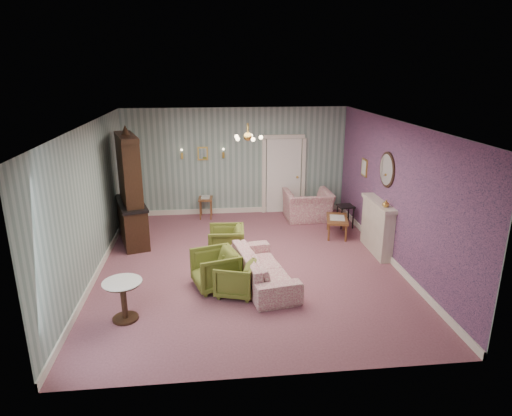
{
  "coord_description": "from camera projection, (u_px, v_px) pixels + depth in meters",
  "views": [
    {
      "loc": [
        -0.75,
        -8.38,
        3.9
      ],
      "look_at": [
        0.2,
        0.4,
        1.1
      ],
      "focal_mm": 31.23,
      "sensor_mm": 36.0,
      "label": 1
    }
  ],
  "objects": [
    {
      "name": "wingback_chair",
      "position": [
        308.0,
        201.0,
        11.78
      ],
      "size": [
        1.22,
        0.81,
        1.05
      ],
      "primitive_type": "imported",
      "rotation": [
        0.0,
        0.0,
        3.17
      ],
      "color": "#9F405C",
      "rests_on": "floor"
    },
    {
      "name": "ceiling",
      "position": [
        248.0,
        123.0,
        8.32
      ],
      "size": [
        7.0,
        7.0,
        0.0
      ],
      "primitive_type": "plane",
      "rotation": [
        3.14,
        0.0,
        0.0
      ],
      "color": "white",
      "rests_on": "ground"
    },
    {
      "name": "olive_chair_a",
      "position": [
        236.0,
        277.0,
        7.92
      ],
      "size": [
        0.79,
        0.82,
        0.68
      ],
      "primitive_type": "imported",
      "rotation": [
        0.0,
        0.0,
        -1.88
      ],
      "color": "#626724",
      "rests_on": "floor"
    },
    {
      "name": "coffee_table",
      "position": [
        337.0,
        227.0,
        10.74
      ],
      "size": [
        0.69,
        0.98,
        0.45
      ],
      "primitive_type": null,
      "rotation": [
        0.0,
        0.0,
        -0.24
      ],
      "color": "brown",
      "rests_on": "floor"
    },
    {
      "name": "nesting_table",
      "position": [
        206.0,
        207.0,
        12.01
      ],
      "size": [
        0.39,
        0.49,
        0.61
      ],
      "primitive_type": null,
      "rotation": [
        0.0,
        0.0,
        -0.06
      ],
      "color": "brown",
      "rests_on": "floor"
    },
    {
      "name": "sconce_left",
      "position": [
        182.0,
        154.0,
        11.8
      ],
      "size": [
        0.16,
        0.12,
        0.3
      ],
      "primitive_type": null,
      "color": "gold",
      "rests_on": "wall_back"
    },
    {
      "name": "burgundy_cushion",
      "position": [
        307.0,
        204.0,
        11.64
      ],
      "size": [
        0.41,
        0.28,
        0.39
      ],
      "primitive_type": "cube",
      "rotation": [
        0.17,
        0.0,
        -0.35
      ],
      "color": "maroon",
      "rests_on": "wingback_chair"
    },
    {
      "name": "chandelier",
      "position": [
        248.0,
        138.0,
        8.41
      ],
      "size": [
        0.56,
        0.56,
        0.36
      ],
      "primitive_type": null,
      "color": "gold",
      "rests_on": "ceiling"
    },
    {
      "name": "wall_right",
      "position": [
        394.0,
        193.0,
        9.07
      ],
      "size": [
        0.0,
        7.0,
        7.0
      ],
      "primitive_type": "plane",
      "rotation": [
        1.57,
        0.0,
        -1.57
      ],
      "color": "slate",
      "rests_on": "ground"
    },
    {
      "name": "sofa_chintz",
      "position": [
        263.0,
        263.0,
        8.33
      ],
      "size": [
        0.97,
        2.16,
        0.82
      ],
      "primitive_type": "imported",
      "rotation": [
        0.0,
        0.0,
        1.75
      ],
      "color": "#9F405C",
      "rests_on": "floor"
    },
    {
      "name": "wall_right_floral",
      "position": [
        394.0,
        193.0,
        9.07
      ],
      "size": [
        0.0,
        7.0,
        7.0
      ],
      "primitive_type": "plane",
      "rotation": [
        1.57,
        0.0,
        -1.57
      ],
      "color": "#B45A89",
      "rests_on": "ground"
    },
    {
      "name": "side_table_black",
      "position": [
        345.0,
        216.0,
        11.29
      ],
      "size": [
        0.42,
        0.42,
        0.58
      ],
      "primitive_type": null,
      "rotation": [
        0.0,
        0.0,
        0.09
      ],
      "color": "black",
      "rests_on": "floor"
    },
    {
      "name": "sconce_right",
      "position": [
        223.0,
        153.0,
        11.91
      ],
      "size": [
        0.16,
        0.12,
        0.3
      ],
      "primitive_type": null,
      "color": "gold",
      "rests_on": "wall_back"
    },
    {
      "name": "wall_left",
      "position": [
        91.0,
        202.0,
        8.45
      ],
      "size": [
        0.0,
        7.0,
        7.0
      ],
      "primitive_type": "plane",
      "rotation": [
        1.57,
        0.0,
        1.57
      ],
      "color": "slate",
      "rests_on": "ground"
    },
    {
      "name": "door",
      "position": [
        284.0,
        174.0,
        12.29
      ],
      "size": [
        1.12,
        0.12,
        2.16
      ],
      "primitive_type": null,
      "color": "white",
      "rests_on": "floor"
    },
    {
      "name": "dresser",
      "position": [
        129.0,
        187.0,
        10.04
      ],
      "size": [
        0.98,
        1.68,
        2.65
      ],
      "primitive_type": null,
      "rotation": [
        0.0,
        0.0,
        0.29
      ],
      "color": "black",
      "rests_on": "floor"
    },
    {
      "name": "floor",
      "position": [
        248.0,
        265.0,
        9.2
      ],
      "size": [
        7.0,
        7.0,
        0.0
      ],
      "primitive_type": "plane",
      "color": "#8D5260",
      "rests_on": "ground"
    },
    {
      "name": "olive_chair_c",
      "position": [
        226.0,
        241.0,
        9.46
      ],
      "size": [
        0.73,
        0.78,
        0.76
      ],
      "primitive_type": "imported",
      "rotation": [
        0.0,
        0.0,
        -1.63
      ],
      "color": "#626724",
      "rests_on": "floor"
    },
    {
      "name": "oval_mirror",
      "position": [
        387.0,
        170.0,
        9.33
      ],
      "size": [
        0.04,
        0.76,
        0.84
      ],
      "primitive_type": null,
      "color": "white",
      "rests_on": "wall_right"
    },
    {
      "name": "pedestal_table",
      "position": [
        124.0,
        300.0,
        7.11
      ],
      "size": [
        0.72,
        0.72,
        0.68
      ],
      "primitive_type": null,
      "rotation": [
        0.0,
        0.0,
        -0.17
      ],
      "color": "black",
      "rests_on": "floor"
    },
    {
      "name": "gilt_mirror_back",
      "position": [
        203.0,
        154.0,
        11.87
      ],
      "size": [
        0.28,
        0.06,
        0.36
      ],
      "primitive_type": null,
      "color": "gold",
      "rests_on": "wall_back"
    },
    {
      "name": "mantel_vase",
      "position": [
        386.0,
        203.0,
        9.12
      ],
      "size": [
        0.15,
        0.15,
        0.15
      ],
      "primitive_type": "imported",
      "color": "gold",
      "rests_on": "fireplace"
    },
    {
      "name": "wall_front",
      "position": [
        274.0,
        277.0,
        5.45
      ],
      "size": [
        6.0,
        0.0,
        6.0
      ],
      "primitive_type": "plane",
      "rotation": [
        -1.57,
        0.0,
        0.0
      ],
      "color": "slate",
      "rests_on": "ground"
    },
    {
      "name": "fireplace",
      "position": [
        377.0,
        227.0,
        9.7
      ],
      "size": [
        0.3,
        1.4,
        1.16
      ],
      "primitive_type": null,
      "color": "beige",
      "rests_on": "floor"
    },
    {
      "name": "olive_chair_b",
      "position": [
        215.0,
        268.0,
        8.16
      ],
      "size": [
        0.9,
        0.93,
        0.78
      ],
      "primitive_type": "imported",
      "rotation": [
        0.0,
        0.0,
        -1.28
      ],
      "color": "#626724",
      "rests_on": "floor"
    },
    {
      "name": "framed_print",
      "position": [
        364.0,
        168.0,
        10.68
      ],
      "size": [
        0.04,
        0.34,
        0.42
      ],
      "primitive_type": null,
      "color": "gold",
      "rests_on": "wall_right"
    },
    {
      "name": "wall_back",
      "position": [
        236.0,
        162.0,
        12.08
      ],
      "size": [
        6.0,
        0.0,
        6.0
      ],
      "primitive_type": "plane",
      "rotation": [
        1.57,
        0.0,
        0.0
      ],
      "color": "slate",
      "rests_on": "ground"
    }
  ]
}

